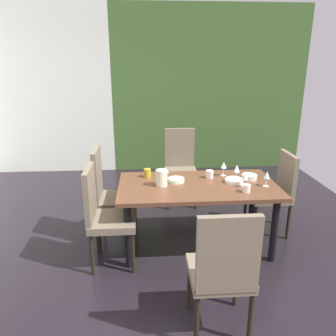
{
  "coord_description": "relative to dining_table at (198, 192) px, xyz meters",
  "views": [
    {
      "loc": [
        -0.04,
        -2.88,
        1.92
      ],
      "look_at": [
        0.2,
        0.4,
        0.85
      ],
      "focal_mm": 35.0,
      "sensor_mm": 36.0,
      "label": 1
    }
  ],
  "objects": [
    {
      "name": "chair_head_near",
      "position": [
        -0.02,
        -1.22,
        -0.07
      ],
      "size": [
        0.44,
        0.44,
        1.01
      ],
      "color": "#70624E",
      "rests_on": "ground_plane"
    },
    {
      "name": "wine_glass_corner",
      "position": [
        0.46,
        -0.11,
        0.2
      ],
      "size": [
        0.06,
        0.06,
        0.17
      ],
      "color": "silver",
      "rests_on": "dining_table"
    },
    {
      "name": "chair_left_far",
      "position": [
        -0.95,
        0.26,
        -0.06
      ],
      "size": [
        0.45,
        0.44,
        1.04
      ],
      "rotation": [
        0.0,
        0.0,
        -1.57
      ],
      "color": "#70624E",
      "rests_on": "ground_plane"
    },
    {
      "name": "wine_glass_front",
      "position": [
        0.32,
        0.25,
        0.21
      ],
      "size": [
        0.06,
        0.06,
        0.16
      ],
      "color": "silver",
      "rests_on": "dining_table"
    },
    {
      "name": "cup_right",
      "position": [
        0.43,
        -0.25,
        0.13
      ],
      "size": [
        0.07,
        0.07,
        0.08
      ],
      "primitive_type": "cylinder",
      "color": "#F7E0D0",
      "rests_on": "dining_table"
    },
    {
      "name": "chair_left_near",
      "position": [
        -0.94,
        -0.26,
        -0.08
      ],
      "size": [
        0.45,
        0.44,
        1.0
      ],
      "rotation": [
        0.0,
        0.0,
        -1.57
      ],
      "color": "#70624E",
      "rests_on": "ground_plane"
    },
    {
      "name": "dining_table",
      "position": [
        0.0,
        0.0,
        0.0
      ],
      "size": [
        1.63,
        0.88,
        0.72
      ],
      "color": "brown",
      "rests_on": "ground_plane"
    },
    {
      "name": "garden_window_panel",
      "position": [
        0.63,
        2.79,
        0.81
      ],
      "size": [
        3.46,
        0.1,
        2.87
      ],
      "primitive_type": "cube",
      "color": "#3B5B29",
      "rests_on": "ground_plane"
    },
    {
      "name": "chair_head_far",
      "position": [
        -0.05,
        1.22,
        -0.06
      ],
      "size": [
        0.44,
        0.45,
        1.04
      ],
      "rotation": [
        0.0,
        0.0,
        3.14
      ],
      "color": "#70624E",
      "rests_on": "ground_plane"
    },
    {
      "name": "cup_east",
      "position": [
        0.16,
        0.18,
        0.13
      ],
      "size": [
        0.08,
        0.08,
        0.09
      ],
      "primitive_type": "cylinder",
      "color": "silver",
      "rests_on": "dining_table"
    },
    {
      "name": "ground_plane",
      "position": [
        -0.5,
        -0.25,
        -0.64
      ],
      "size": [
        5.72,
        6.17,
        0.02
      ],
      "primitive_type": "cube",
      "color": "black"
    },
    {
      "name": "wine_glass_west",
      "position": [
        0.45,
        0.17,
        0.19
      ],
      "size": [
        0.07,
        0.07,
        0.15
      ],
      "color": "silver",
      "rests_on": "dining_table"
    },
    {
      "name": "serving_bowl_left",
      "position": [
        0.39,
        0.03,
        0.11
      ],
      "size": [
        0.19,
        0.19,
        0.04
      ],
      "primitive_type": "cylinder",
      "color": "white",
      "rests_on": "dining_table"
    },
    {
      "name": "back_panel_interior",
      "position": [
        -2.23,
        2.79,
        0.81
      ],
      "size": [
        2.26,
        0.1,
        2.87
      ],
      "primitive_type": "cube",
      "color": "silver",
      "rests_on": "ground_plane"
    },
    {
      "name": "serving_bowl_south",
      "position": [
        -0.22,
        0.09,
        0.11
      ],
      "size": [
        0.17,
        0.17,
        0.04
      ],
      "primitive_type": "cylinder",
      "color": "#DEF0CC",
      "rests_on": "dining_table"
    },
    {
      "name": "chair_right_far",
      "position": [
        0.94,
        0.26,
        -0.09
      ],
      "size": [
        0.44,
        0.44,
        0.95
      ],
      "rotation": [
        0.0,
        0.0,
        1.57
      ],
      "color": "#70624E",
      "rests_on": "ground_plane"
    },
    {
      "name": "serving_bowl_near_shelf",
      "position": [
        0.58,
        0.12,
        0.11
      ],
      "size": [
        0.16,
        0.16,
        0.05
      ],
      "primitive_type": "cylinder",
      "color": "beige",
      "rests_on": "dining_table"
    },
    {
      "name": "wine_glass_north",
      "position": [
        0.68,
        -0.1,
        0.2
      ],
      "size": [
        0.06,
        0.06,
        0.16
      ],
      "color": "silver",
      "rests_on": "dining_table"
    },
    {
      "name": "cup_near_window",
      "position": [
        -0.52,
        0.26,
        0.13
      ],
      "size": [
        0.07,
        0.07,
        0.09
      ],
      "primitive_type": "cylinder",
      "color": "#B59522",
      "rests_on": "dining_table"
    },
    {
      "name": "pitcher_center",
      "position": [
        -0.37,
        -0.01,
        0.17
      ],
      "size": [
        0.13,
        0.12,
        0.17
      ],
      "color": "beige",
      "rests_on": "dining_table"
    }
  ]
}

